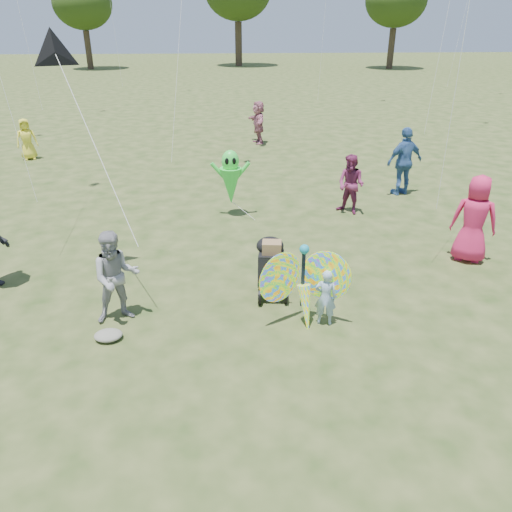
{
  "coord_description": "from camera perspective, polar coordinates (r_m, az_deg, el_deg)",
  "views": [
    {
      "loc": [
        -0.79,
        -6.01,
        4.66
      ],
      "look_at": [
        -0.2,
        1.5,
        1.1
      ],
      "focal_mm": 35.0,
      "sensor_mm": 36.0,
      "label": 1
    }
  ],
  "objects": [
    {
      "name": "crowd_c",
      "position": [
        15.29,
        16.6,
        10.31
      ],
      "size": [
        1.24,
        0.8,
        1.96
      ],
      "primitive_type": "imported",
      "rotation": [
        0.0,
        0.0,
        3.45
      ],
      "color": "#385F9A",
      "rests_on": "ground"
    },
    {
      "name": "ground",
      "position": [
        7.65,
        2.42,
        -12.28
      ],
      "size": [
        160.0,
        160.0,
        0.0
      ],
      "primitive_type": "plane",
      "color": "#51592B",
      "rests_on": "ground"
    },
    {
      "name": "butterfly_kite",
      "position": [
        8.24,
        5.52,
        -3.5
      ],
      "size": [
        1.74,
        0.75,
        1.64
      ],
      "color": "red",
      "rests_on": "ground"
    },
    {
      "name": "alien_kite",
      "position": [
        12.95,
        -2.91,
        8.69
      ],
      "size": [
        1.12,
        0.69,
        1.74
      ],
      "color": "#36E844",
      "rests_on": "ground"
    },
    {
      "name": "adult_man",
      "position": [
        8.6,
        -15.7,
        -2.34
      ],
      "size": [
        0.92,
        0.79,
        1.62
      ],
      "primitive_type": "imported",
      "rotation": [
        0.0,
        0.0,
        0.26
      ],
      "color": "gray",
      "rests_on": "ground"
    },
    {
      "name": "delta_kite_rig",
      "position": [
        9.59,
        -21.91,
        20.56
      ],
      "size": [
        1.76,
        1.96,
        3.29
      ],
      "color": "black",
      "rests_on": "ground"
    },
    {
      "name": "crowd_a",
      "position": [
        11.33,
        23.68,
        3.88
      ],
      "size": [
        1.08,
        0.94,
        1.86
      ],
      "primitive_type": "imported",
      "rotation": [
        0.0,
        0.0,
        2.66
      ],
      "color": "#D22154",
      "rests_on": "ground"
    },
    {
      "name": "grey_bag",
      "position": [
        8.47,
        -16.53,
        -8.68
      ],
      "size": [
        0.45,
        0.37,
        0.14
      ],
      "primitive_type": "ellipsoid",
      "color": "gray",
      "rests_on": "ground"
    },
    {
      "name": "crowd_e",
      "position": [
        13.41,
        10.78,
        8.02
      ],
      "size": [
        0.96,
        0.96,
        1.56
      ],
      "primitive_type": "imported",
      "rotation": [
        0.0,
        0.0,
        5.5
      ],
      "color": "#772751",
      "rests_on": "ground"
    },
    {
      "name": "child_girl",
      "position": [
        8.38,
        7.94,
        -4.72
      ],
      "size": [
        0.41,
        0.32,
        1.01
      ],
      "primitive_type": "imported",
      "rotation": [
        0.0,
        0.0,
        2.9
      ],
      "color": "#93B1D0",
      "rests_on": "ground"
    },
    {
      "name": "crowd_j",
      "position": [
        21.38,
        0.27,
        15.03
      ],
      "size": [
        0.77,
        1.66,
        1.72
      ],
      "primitive_type": "imported",
      "rotation": [
        0.0,
        0.0,
        4.88
      ],
      "color": "#AC6276",
      "rests_on": "ground"
    },
    {
      "name": "crowd_g",
      "position": [
        20.54,
        -24.74,
        12.03
      ],
      "size": [
        0.85,
        0.71,
        1.48
      ],
      "primitive_type": "imported",
      "rotation": [
        0.0,
        0.0,
        0.38
      ],
      "color": "yellow",
      "rests_on": "ground"
    },
    {
      "name": "jogging_stroller",
      "position": [
        9.19,
        1.72,
        -0.86
      ],
      "size": [
        0.57,
        1.09,
        1.09
      ],
      "rotation": [
        0.0,
        0.0,
        -0.13
      ],
      "color": "black",
      "rests_on": "ground"
    }
  ]
}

